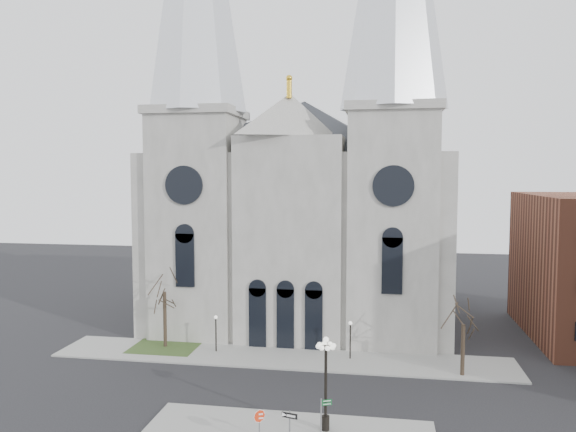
% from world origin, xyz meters
% --- Properties ---
extents(ground, '(160.00, 160.00, 0.00)m').
position_xyz_m(ground, '(0.00, 0.00, 0.00)').
color(ground, black).
rests_on(ground, ground).
extents(sidewalk_far, '(40.00, 6.00, 0.14)m').
position_xyz_m(sidewalk_far, '(0.00, 11.00, 0.07)').
color(sidewalk_far, gray).
rests_on(sidewalk_far, ground).
extents(grass_patch, '(6.00, 5.00, 0.18)m').
position_xyz_m(grass_patch, '(-11.00, 12.00, 0.09)').
color(grass_patch, '#304C20').
rests_on(grass_patch, ground).
extents(cathedral, '(33.00, 26.66, 54.00)m').
position_xyz_m(cathedral, '(0.00, 22.86, 18.48)').
color(cathedral, gray).
rests_on(cathedral, ground).
extents(tree_left, '(3.20, 3.20, 7.50)m').
position_xyz_m(tree_left, '(-11.00, 12.00, 5.58)').
color(tree_left, '#2C2318').
rests_on(tree_left, ground).
extents(tree_right, '(3.20, 3.20, 6.00)m').
position_xyz_m(tree_right, '(15.00, 9.00, 4.47)').
color(tree_right, '#2C2318').
rests_on(tree_right, ground).
extents(ped_lamp_left, '(0.32, 0.32, 3.26)m').
position_xyz_m(ped_lamp_left, '(-6.00, 11.50, 2.33)').
color(ped_lamp_left, black).
rests_on(ped_lamp_left, sidewalk_far).
extents(ped_lamp_right, '(0.32, 0.32, 3.26)m').
position_xyz_m(ped_lamp_right, '(6.00, 11.50, 2.33)').
color(ped_lamp_right, black).
rests_on(ped_lamp_right, sidewalk_far).
extents(stop_sign, '(0.75, 0.30, 2.21)m').
position_xyz_m(stop_sign, '(1.61, -5.00, 1.73)').
color(stop_sign, slate).
rests_on(stop_sign, sidewalk_near).
extents(globe_lamp, '(1.60, 1.60, 5.93)m').
position_xyz_m(globe_lamp, '(5.24, -2.35, 3.86)').
color(globe_lamp, black).
rests_on(globe_lamp, sidewalk_near).
extents(one_way_sign, '(0.97, 0.27, 2.25)m').
position_xyz_m(one_way_sign, '(3.41, -5.02, 1.65)').
color(one_way_sign, slate).
rests_on(one_way_sign, sidewalk_near).
extents(street_name_sign, '(0.67, 0.33, 2.25)m').
position_xyz_m(street_name_sign, '(5.11, -2.96, 1.47)').
color(street_name_sign, slate).
rests_on(street_name_sign, sidewalk_near).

